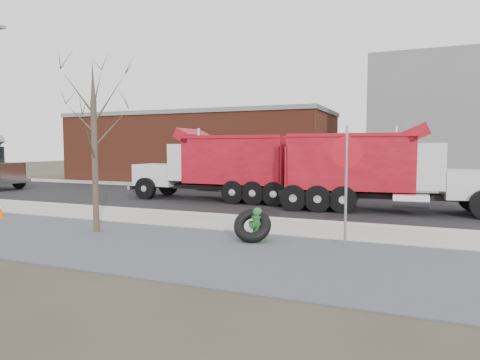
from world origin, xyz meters
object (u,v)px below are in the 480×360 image
at_px(fire_hydrant, 257,225).
at_px(stop_sign, 346,166).
at_px(dump_truck_red_b, 219,164).
at_px(dump_truck_red_a, 378,168).
at_px(truck_tire, 252,225).

xyz_separation_m(fire_hydrant, stop_sign, (2.36, 0.23, 1.69)).
bearing_deg(stop_sign, fire_hydrant, -167.01).
height_order(stop_sign, dump_truck_red_b, dump_truck_red_b).
bearing_deg(dump_truck_red_a, stop_sign, -97.23).
relative_size(stop_sign, dump_truck_red_a, 0.36).
bearing_deg(fire_hydrant, dump_truck_red_b, 140.55).
bearing_deg(truck_tire, stop_sign, 9.31).
height_order(dump_truck_red_a, dump_truck_red_b, dump_truck_red_b).
distance_m(stop_sign, dump_truck_red_a, 6.84).
bearing_deg(dump_truck_red_b, stop_sign, 133.60).
bearing_deg(dump_truck_red_a, fire_hydrant, -115.49).
relative_size(stop_sign, dump_truck_red_b, 0.38).
height_order(fire_hydrant, dump_truck_red_b, dump_truck_red_b).
relative_size(dump_truck_red_a, dump_truck_red_b, 1.06).
bearing_deg(dump_truck_red_a, truck_tire, -115.57).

